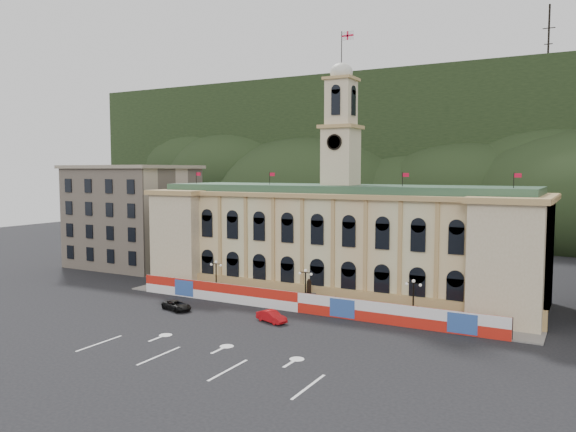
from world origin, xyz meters
The scene contains 13 objects.
ground centered at (0.00, 0.00, 0.00)m, with size 260.00×260.00×0.00m, color black.
lane_markings centered at (0.00, -5.00, 0.00)m, with size 26.00×10.00×0.02m, color white, non-canonical shape.
hill_ridge centered at (0.03, 121.99, 19.48)m, with size 230.00×80.00×64.00m.
city_hall centered at (0.00, 27.63, 7.85)m, with size 56.20×17.60×37.10m.
side_building_left centered at (-43.00, 30.93, 9.33)m, with size 21.00×17.00×18.60m.
hoarding_fence centered at (0.06, 15.07, 1.25)m, with size 50.00×0.44×2.50m.
pavement centered at (0.00, 17.75, 0.08)m, with size 56.00×5.50×0.16m, color slate.
statue centered at (0.00, 18.00, 1.19)m, with size 1.40×1.40×3.72m.
lamp_left centered at (-14.00, 17.00, 3.07)m, with size 1.96×0.44×5.15m.
lamp_center centered at (0.00, 17.00, 3.07)m, with size 1.96×0.44×5.15m.
lamp_right centered at (14.00, 17.00, 3.07)m, with size 1.96×0.44×5.15m.
red_sedan centered at (-0.60, 9.44, 0.67)m, with size 4.33×2.64×1.35m, color #B20C11.
black_suv centered at (-14.00, 8.53, 0.61)m, with size 4.80×3.14×1.23m, color black.
Camera 1 is at (31.98, -45.99, 17.71)m, focal length 35.00 mm.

